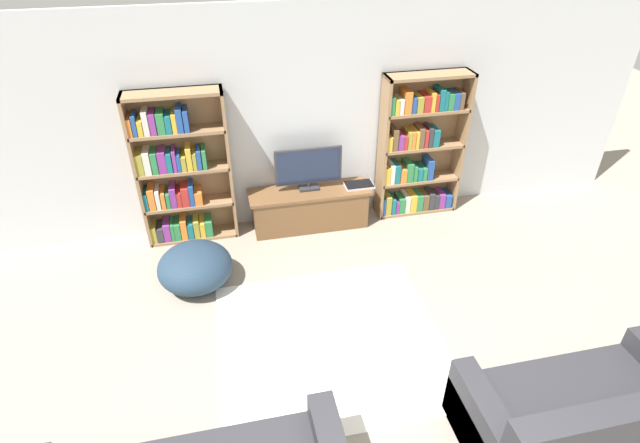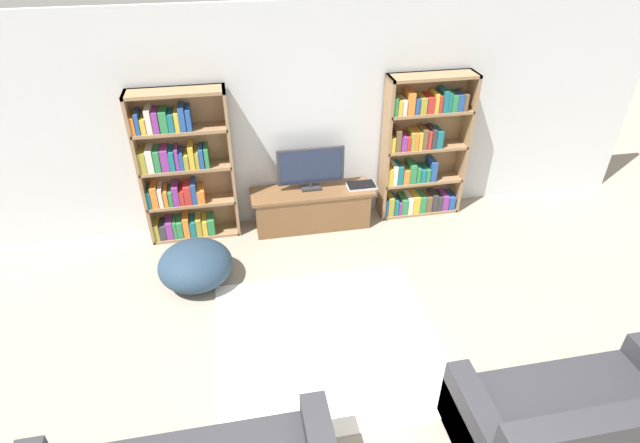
% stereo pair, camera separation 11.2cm
% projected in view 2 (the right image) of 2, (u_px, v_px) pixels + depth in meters
% --- Properties ---
extents(wall_back, '(8.80, 0.06, 2.60)m').
position_uv_depth(wall_back, '(296.00, 120.00, 5.78)').
color(wall_back, silver).
rests_on(wall_back, ground_plane).
extents(bookshelf_left, '(1.04, 0.30, 1.80)m').
position_uv_depth(bookshelf_left, '(181.00, 170.00, 5.67)').
color(bookshelf_left, '#93704C').
rests_on(bookshelf_left, ground_plane).
extents(bookshelf_right, '(1.04, 0.30, 1.80)m').
position_uv_depth(bookshelf_right, '(420.00, 151.00, 6.12)').
color(bookshelf_right, '#93704C').
rests_on(bookshelf_right, ground_plane).
extents(tv_stand, '(1.48, 0.44, 0.50)m').
position_uv_depth(tv_stand, '(312.00, 208.00, 6.15)').
color(tv_stand, brown).
rests_on(tv_stand, ground_plane).
extents(television, '(0.80, 0.16, 0.53)m').
position_uv_depth(television, '(311.00, 168.00, 5.90)').
color(television, '#2D2D33').
rests_on(television, tv_stand).
extents(laptop, '(0.35, 0.23, 0.03)m').
position_uv_depth(laptop, '(361.00, 185.00, 6.09)').
color(laptop, silver).
rests_on(laptop, tv_stand).
extents(area_rug, '(2.06, 1.95, 0.02)m').
position_uv_depth(area_rug, '(329.00, 341.00, 4.65)').
color(area_rug, white).
rests_on(area_rug, ground_plane).
extents(couch_right_sofa, '(1.71, 0.89, 0.83)m').
position_uv_depth(couch_right_sofa, '(578.00, 425.00, 3.62)').
color(couch_right_sofa, '#2D2D33').
rests_on(couch_right_sofa, ground_plane).
extents(beanbag_ottoman, '(0.78, 0.78, 0.46)m').
position_uv_depth(beanbag_ottoman, '(196.00, 265.00, 5.25)').
color(beanbag_ottoman, '#23384C').
rests_on(beanbag_ottoman, ground_plane).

